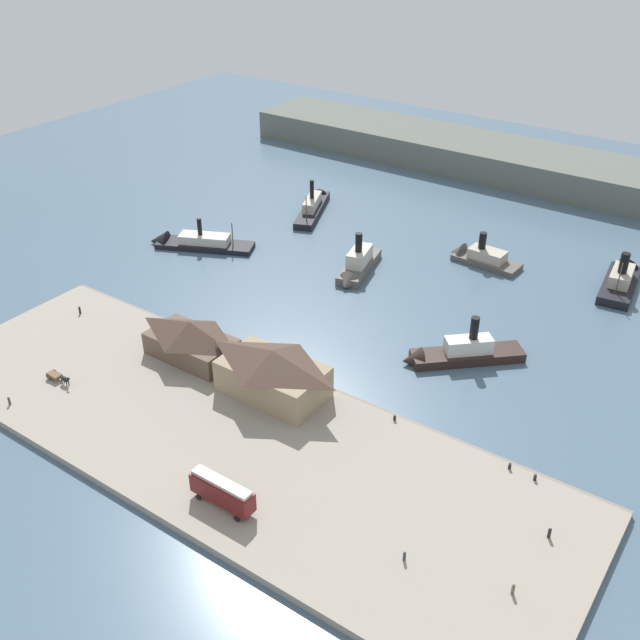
# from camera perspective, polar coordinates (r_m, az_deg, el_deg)

# --- Properties ---
(ground_plane) EXTENTS (320.00, 320.00, 0.00)m
(ground_plane) POSITION_cam_1_polar(r_m,az_deg,el_deg) (127.88, -0.75, -3.83)
(ground_plane) COLOR slate
(quay_promenade) EXTENTS (110.00, 36.00, 1.20)m
(quay_promenade) POSITION_cam_1_polar(r_m,az_deg,el_deg) (114.08, -7.26, -8.76)
(quay_promenade) COLOR #9E9384
(quay_promenade) RESTS_ON ground
(seawall_edge) EXTENTS (110.00, 0.80, 1.00)m
(seawall_edge) POSITION_cam_1_polar(r_m,az_deg,el_deg) (125.23, -1.71, -4.42)
(seawall_edge) COLOR gray
(seawall_edge) RESTS_ON ground
(ferry_shed_central_terminal) EXTENTS (15.81, 8.83, 6.98)m
(ferry_shed_central_terminal) POSITION_cam_1_polar(r_m,az_deg,el_deg) (129.09, -9.90, -1.45)
(ferry_shed_central_terminal) COLOR brown
(ferry_shed_central_terminal) RESTS_ON quay_promenade
(ferry_shed_customs_shed) EXTENTS (17.14, 10.30, 8.34)m
(ferry_shed_customs_shed) POSITION_cam_1_polar(r_m,az_deg,el_deg) (118.11, -3.66, -4.01)
(ferry_shed_customs_shed) COLOR #998466
(ferry_shed_customs_shed) RESTS_ON quay_promenade
(street_tram) EXTENTS (9.59, 2.58, 4.29)m
(street_tram) POSITION_cam_1_polar(r_m,az_deg,el_deg) (100.73, -7.54, -12.93)
(street_tram) COLOR maroon
(street_tram) RESTS_ON quay_promenade
(horse_cart) EXTENTS (5.44, 1.53, 1.87)m
(horse_cart) POSITION_cam_1_polar(r_m,az_deg,el_deg) (129.87, -19.49, -4.14)
(horse_cart) COLOR brown
(horse_cart) RESTS_ON quay_promenade
(pedestrian_walking_east) EXTENTS (0.41, 0.41, 1.64)m
(pedestrian_walking_east) POSITION_cam_1_polar(r_m,az_deg,el_deg) (148.35, -18.02, 0.73)
(pedestrian_walking_east) COLOR #232328
(pedestrian_walking_east) RESTS_ON quay_promenade
(pedestrian_by_tram) EXTENTS (0.38, 0.38, 1.54)m
(pedestrian_by_tram) POSITION_cam_1_polar(r_m,az_deg,el_deg) (127.51, -22.82, -5.75)
(pedestrian_by_tram) COLOR #4C3D33
(pedestrian_by_tram) RESTS_ON quay_promenade
(pedestrian_near_east_shed) EXTENTS (0.43, 0.43, 1.73)m
(pedestrian_near_east_shed) POSITION_cam_1_polar(r_m,az_deg,el_deg) (101.46, 17.26, -15.38)
(pedestrian_near_east_shed) COLOR #232328
(pedestrian_near_east_shed) RESTS_ON quay_promenade
(pedestrian_near_west_shed) EXTENTS (0.39, 0.39, 1.56)m
(pedestrian_near_west_shed) POSITION_cam_1_polar(r_m,az_deg,el_deg) (95.41, 6.52, -17.61)
(pedestrian_near_west_shed) COLOR #33384C
(pedestrian_near_west_shed) RESTS_ON quay_promenade
(pedestrian_walking_west) EXTENTS (0.42, 0.42, 1.69)m
(pedestrian_walking_west) POSITION_cam_1_polar(r_m,az_deg,el_deg) (94.36, 14.65, -19.41)
(pedestrian_walking_west) COLOR #6B5B4C
(pedestrian_walking_west) RESTS_ON quay_promenade
(mooring_post_west) EXTENTS (0.44, 0.44, 0.90)m
(mooring_post_west) POSITION_cam_1_polar(r_m,az_deg,el_deg) (109.74, 14.41, -10.86)
(mooring_post_west) COLOR black
(mooring_post_west) RESTS_ON quay_promenade
(mooring_post_center_east) EXTENTS (0.44, 0.44, 0.90)m
(mooring_post_center_east) POSITION_cam_1_polar(r_m,az_deg,el_deg) (108.91, 16.23, -11.57)
(mooring_post_center_east) COLOR black
(mooring_post_center_east) RESTS_ON quay_promenade
(mooring_post_east) EXTENTS (0.44, 0.44, 0.90)m
(mooring_post_east) POSITION_cam_1_polar(r_m,az_deg,el_deg) (115.27, 5.77, -7.49)
(mooring_post_east) COLOR black
(mooring_post_east) RESTS_ON quay_promenade
(ferry_approaching_east) EXTENTS (8.98, 18.86, 10.42)m
(ferry_approaching_east) POSITION_cam_1_polar(r_m,az_deg,el_deg) (157.65, 2.86, 4.16)
(ferry_approaching_east) COLOR #514C47
(ferry_approaching_east) RESTS_ON ground
(ferry_near_quay) EXTENTS (24.24, 15.20, 9.10)m
(ferry_near_quay) POSITION_cam_1_polar(r_m,az_deg,el_deg) (172.49, -9.92, 5.92)
(ferry_near_quay) COLOR black
(ferry_near_quay) RESTS_ON ground
(ferry_moored_west) EXTENTS (16.24, 6.50, 9.14)m
(ferry_moored_west) POSITION_cam_1_polar(r_m,az_deg,el_deg) (166.46, 12.09, 4.80)
(ferry_moored_west) COLOR #514C47
(ferry_moored_west) RESTS_ON ground
(ferry_approaching_west) EXTENTS (13.42, 24.05, 10.01)m
(ferry_approaching_west) POSITION_cam_1_polar(r_m,az_deg,el_deg) (189.68, -0.45, 8.89)
(ferry_approaching_west) COLOR black
(ferry_approaching_west) RESTS_ON ground
(ferry_mid_harbor) EXTENTS (18.91, 18.09, 9.96)m
(ferry_mid_harbor) POSITION_cam_1_polar(r_m,az_deg,el_deg) (131.33, 10.42, -2.56)
(ferry_mid_harbor) COLOR black
(ferry_mid_harbor) RESTS_ON ground
(ferry_moored_east) EXTENTS (8.26, 19.97, 10.50)m
(ferry_moored_east) POSITION_cam_1_polar(r_m,az_deg,el_deg) (165.50, 22.21, 3.01)
(ferry_moored_east) COLOR black
(ferry_moored_east) RESTS_ON ground
(far_headland) EXTENTS (180.00, 24.00, 8.00)m
(far_headland) POSITION_cam_1_polar(r_m,az_deg,el_deg) (215.79, 16.82, 11.12)
(far_headland) COLOR #60665B
(far_headland) RESTS_ON ground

